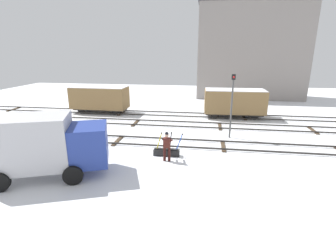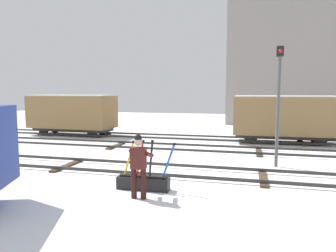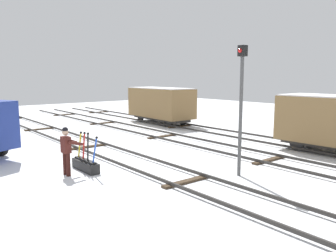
# 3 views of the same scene
# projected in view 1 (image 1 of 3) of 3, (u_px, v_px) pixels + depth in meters

# --- Properties ---
(ground_plane) EXTENTS (60.00, 60.00, 0.00)m
(ground_plane) POSITION_uv_depth(u_px,v_px,m) (169.00, 144.00, 16.74)
(ground_plane) COLOR white
(track_main_line) EXTENTS (44.00, 1.94, 0.18)m
(track_main_line) POSITION_uv_depth(u_px,v_px,m) (169.00, 142.00, 16.71)
(track_main_line) COLOR #2D2B28
(track_main_line) RESTS_ON ground_plane
(track_siding_near) EXTENTS (44.00, 1.94, 0.18)m
(track_siding_near) POSITION_uv_depth(u_px,v_px,m) (177.00, 124.00, 20.96)
(track_siding_near) COLOR #2D2B28
(track_siding_near) RESTS_ON ground_plane
(track_siding_far) EXTENTS (44.00, 1.94, 0.18)m
(track_siding_far) POSITION_uv_depth(u_px,v_px,m) (181.00, 114.00, 24.13)
(track_siding_far) COLOR #2D2B28
(track_siding_far) RESTS_ON ground_plane
(switch_lever_frame) EXTENTS (1.72, 0.38, 1.45)m
(switch_lever_frame) POSITION_uv_depth(u_px,v_px,m) (167.00, 151.00, 14.82)
(switch_lever_frame) COLOR black
(switch_lever_frame) RESTS_ON ground_plane
(rail_worker) EXTENTS (0.54, 0.65, 1.70)m
(rail_worker) POSITION_uv_depth(u_px,v_px,m) (167.00, 145.00, 13.91)
(rail_worker) COLOR #351511
(rail_worker) RESTS_ON ground_plane
(delivery_truck) EXTENTS (5.85, 3.89, 3.03)m
(delivery_truck) POSITION_uv_depth(u_px,v_px,m) (45.00, 144.00, 11.98)
(delivery_truck) COLOR navy
(delivery_truck) RESTS_ON ground_plane
(signal_post) EXTENTS (0.24, 0.32, 4.42)m
(signal_post) POSITION_uv_depth(u_px,v_px,m) (232.00, 100.00, 17.25)
(signal_post) COLOR #4C4C4C
(signal_post) RESTS_ON ground_plane
(apartment_building) EXTENTS (13.50, 5.13, 11.80)m
(apartment_building) POSITION_uv_depth(u_px,v_px,m) (251.00, 51.00, 32.28)
(apartment_building) COLOR gray
(apartment_building) RESTS_ON ground_plane
(freight_car_mid_siding) EXTENTS (5.49, 2.33, 2.59)m
(freight_car_mid_siding) POSITION_uv_depth(u_px,v_px,m) (100.00, 98.00, 24.87)
(freight_car_mid_siding) COLOR #2D2B28
(freight_car_mid_siding) RESTS_ON ground_plane
(freight_car_back_track) EXTENTS (5.42, 2.40, 2.58)m
(freight_car_back_track) POSITION_uv_depth(u_px,v_px,m) (234.00, 102.00, 23.06)
(freight_car_back_track) COLOR #2D2B28
(freight_car_back_track) RESTS_ON ground_plane
(perched_bird_roof_left) EXTENTS (0.27, 0.14, 0.13)m
(perched_bird_roof_left) POSITION_uv_depth(u_px,v_px,m) (223.00, 2.00, 31.94)
(perched_bird_roof_left) COLOR #333338
(perched_bird_roof_left) RESTS_ON apartment_building
(perched_bird_roof_right) EXTENTS (0.12, 0.27, 0.13)m
(perched_bird_roof_right) POSITION_uv_depth(u_px,v_px,m) (271.00, 1.00, 31.44)
(perched_bird_roof_right) COLOR #333338
(perched_bird_roof_right) RESTS_ON apartment_building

